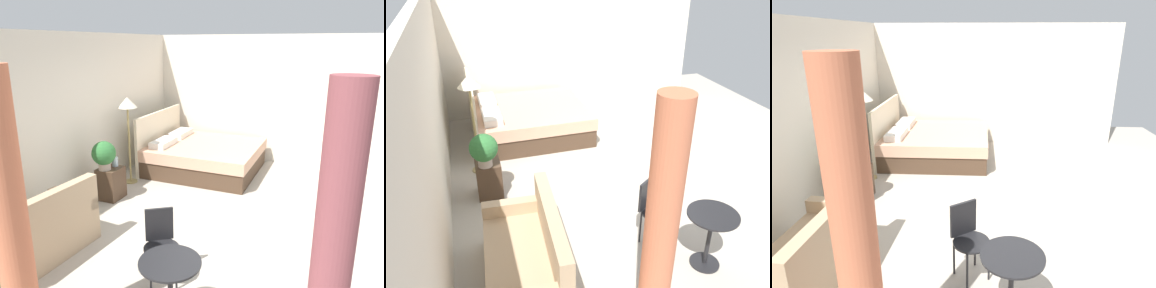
{
  "view_description": "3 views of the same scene",
  "coord_description": "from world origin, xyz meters",
  "views": [
    {
      "loc": [
        -4.68,
        -1.37,
        2.59
      ],
      "look_at": [
        0.52,
        0.88,
        0.98
      ],
      "focal_mm": 33.5,
      "sensor_mm": 36.0,
      "label": 1
    },
    {
      "loc": [
        -5.12,
        2.36,
        3.33
      ],
      "look_at": [
        -0.3,
        0.89,
        0.8
      ],
      "focal_mm": 36.7,
      "sensor_mm": 36.0,
      "label": 2
    },
    {
      "loc": [
        -4.59,
        0.18,
        2.53
      ],
      "look_at": [
        -0.32,
        0.46,
        1.08
      ],
      "focal_mm": 30.47,
      "sensor_mm": 36.0,
      "label": 3
    }
  ],
  "objects": [
    {
      "name": "nightstand",
      "position": [
        0.01,
        2.17,
        0.27
      ],
      "size": [
        0.41,
        0.36,
        0.55
      ],
      "color": "#473323",
      "rests_on": "ground"
    },
    {
      "name": "vase",
      "position": [
        0.13,
        2.15,
        0.62
      ],
      "size": [
        0.11,
        0.11,
        0.16
      ],
      "color": "silver",
      "rests_on": "nightstand"
    },
    {
      "name": "potted_plant",
      "position": [
        -0.09,
        2.2,
        0.82
      ],
      "size": [
        0.4,
        0.4,
        0.49
      ],
      "color": "tan",
      "rests_on": "nightstand"
    },
    {
      "name": "cafe_chair_near_window",
      "position": [
        -1.61,
        0.34,
        0.51
      ],
      "size": [
        0.55,
        0.55,
        0.83
      ],
      "color": "black",
      "rests_on": "ground"
    },
    {
      "name": "wall_back",
      "position": [
        0.0,
        2.8,
        1.38
      ],
      "size": [
        9.3,
        0.12,
        2.76
      ],
      "primitive_type": "cube",
      "color": "silver",
      "rests_on": "ground"
    },
    {
      "name": "balcony_table",
      "position": [
        -2.21,
        -0.09,
        0.49
      ],
      "size": [
        0.57,
        0.57,
        0.71
      ],
      "color": "black",
      "rests_on": "ground"
    },
    {
      "name": "curtain_right",
      "position": [
        -2.9,
        0.97,
        1.23
      ],
      "size": [
        0.28,
        0.28,
        2.45
      ],
      "color": "#D1704C",
      "rests_on": "ground"
    },
    {
      "name": "bed",
      "position": [
        1.94,
        1.26,
        0.31
      ],
      "size": [
        1.99,
        2.19,
        1.19
      ],
      "color": "#473323",
      "rests_on": "ground"
    },
    {
      "name": "floor_lamp",
      "position": [
        0.77,
        2.27,
        1.42
      ],
      "size": [
        0.36,
        0.36,
        1.64
      ],
      "color": "#99844C",
      "rests_on": "ground"
    },
    {
      "name": "ground_plane",
      "position": [
        0.0,
        0.0,
        -0.01
      ],
      "size": [
        9.3,
        8.61,
        0.02
      ],
      "primitive_type": "cube",
      "color": "#B2A899"
    },
    {
      "name": "couch",
      "position": [
        -1.89,
        1.94,
        0.31
      ],
      "size": [
        1.62,
        0.88,
        0.92
      ],
      "color": "tan",
      "rests_on": "ground"
    },
    {
      "name": "wall_right",
      "position": [
        3.15,
        0.0,
        1.38
      ],
      "size": [
        0.12,
        5.61,
        2.76
      ],
      "primitive_type": "cube",
      "color": "silver",
      "rests_on": "ground"
    }
  ]
}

